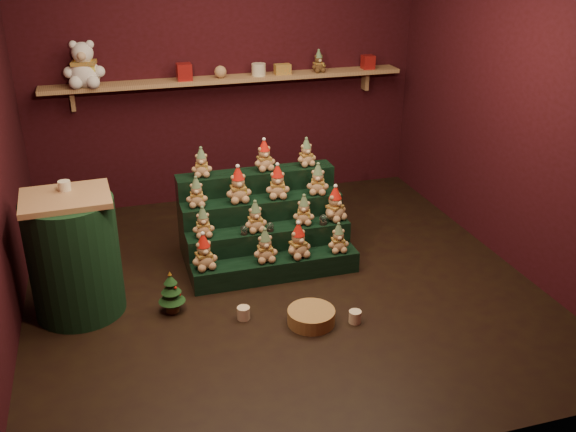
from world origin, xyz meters
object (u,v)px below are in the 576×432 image
object	(u,v)px
wicker_basket	(311,317)
white_bear	(83,58)
mini_christmas_tree	(171,292)
snow_globe_b	(270,227)
mug_right	(355,317)
brown_bear	(319,61)
riser_tier_front	(276,268)
side_table	(74,256)
snow_globe_a	(244,230)
mug_left	(244,313)
snow_globe_c	(323,219)

from	to	relation	value
wicker_basket	white_bear	bearing A→B (deg)	119.97
mini_christmas_tree	snow_globe_b	bearing A→B (deg)	25.68
snow_globe_b	mini_christmas_tree	xyz separation A→B (m)	(-0.89, -0.43, -0.23)
snow_globe_b	mug_right	distance (m)	1.10
brown_bear	snow_globe_b	bearing A→B (deg)	-129.00
riser_tier_front	side_table	world-z (taller)	side_table
snow_globe_a	mug_left	bearing A→B (deg)	-104.05
riser_tier_front	snow_globe_c	bearing A→B (deg)	19.03
snow_globe_a	snow_globe_b	bearing A→B (deg)	0.00
riser_tier_front	side_table	size ratio (longest dim) A/B	1.48
snow_globe_b	side_table	xyz separation A→B (m)	(-1.55, -0.21, 0.07)
side_table	white_bear	distance (m)	2.11
mug_left	riser_tier_front	bearing A→B (deg)	52.63
riser_tier_front	snow_globe_a	world-z (taller)	snow_globe_a
snow_globe_c	mug_right	bearing A→B (deg)	-94.87
snow_globe_b	mug_right	world-z (taller)	snow_globe_b
snow_globe_a	brown_bear	world-z (taller)	brown_bear
side_table	brown_bear	world-z (taller)	brown_bear
snow_globe_a	mug_left	xyz separation A→B (m)	(-0.17, -0.68, -0.35)
riser_tier_front	brown_bear	size ratio (longest dim) A/B	6.39
snow_globe_c	mug_left	size ratio (longest dim) A/B	0.94
wicker_basket	white_bear	world-z (taller)	white_bear
snow_globe_a	wicker_basket	distance (m)	0.99
snow_globe_c	white_bear	size ratio (longest dim) A/B	0.17
wicker_basket	white_bear	distance (m)	3.21
snow_globe_b	mug_left	xyz separation A→B (m)	(-0.39, -0.68, -0.35)
mug_left	wicker_basket	xyz separation A→B (m)	(0.47, -0.20, 0.01)
mug_left	wicker_basket	bearing A→B (deg)	-23.15
mini_christmas_tree	white_bear	world-z (taller)	white_bear
snow_globe_a	snow_globe_b	xyz separation A→B (m)	(0.22, 0.00, 0.00)
snow_globe_b	side_table	size ratio (longest dim) A/B	0.08
snow_globe_a	mug_left	size ratio (longest dim) A/B	0.80
snow_globe_b	snow_globe_c	xyz separation A→B (m)	(0.47, 0.00, 0.01)
brown_bear	snow_globe_c	bearing A→B (deg)	-114.85
wicker_basket	mug_right	bearing A→B (deg)	-14.73
mug_left	white_bear	size ratio (longest dim) A/B	0.18
mug_left	white_bear	xyz separation A→B (m)	(-0.95, 2.25, 1.54)
snow_globe_c	brown_bear	xyz separation A→B (m)	(0.48, 1.57, 1.02)
mini_christmas_tree	mug_right	world-z (taller)	mini_christmas_tree
snow_globe_c	brown_bear	bearing A→B (deg)	73.07
snow_globe_c	wicker_basket	size ratio (longest dim) A/B	0.26
side_table	mug_right	bearing A→B (deg)	-23.83
snow_globe_a	riser_tier_front	bearing A→B (deg)	-35.05
snow_globe_a	white_bear	size ratio (longest dim) A/B	0.15
mug_right	snow_globe_b	bearing A→B (deg)	111.80
side_table	mug_right	world-z (taller)	side_table
snow_globe_c	white_bear	world-z (taller)	white_bear
snow_globe_b	mug_left	size ratio (longest dim) A/B	0.81
snow_globe_c	mini_christmas_tree	distance (m)	1.44
snow_globe_a	snow_globe_b	world-z (taller)	snow_globe_b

